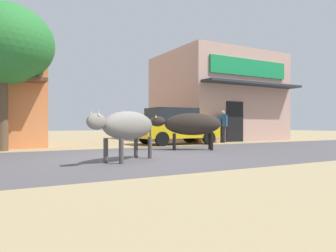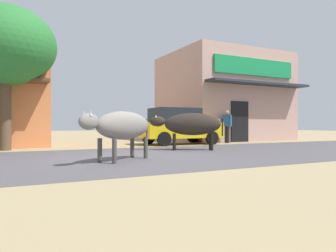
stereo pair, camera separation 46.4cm
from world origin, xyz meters
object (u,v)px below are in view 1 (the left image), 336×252
(cow_near_brown, at_px, (128,126))
(parked_hatchback_car, at_px, (175,126))
(roadside_tree, at_px, (2,44))
(pedestrian_by_shop, at_px, (223,124))
(cow_far_dark, at_px, (191,124))

(cow_near_brown, bearing_deg, parked_hatchback_car, 49.39)
(roadside_tree, xyz_separation_m, cow_near_brown, (2.60, -4.86, -2.77))
(roadside_tree, relative_size, cow_near_brown, 2.13)
(roadside_tree, xyz_separation_m, pedestrian_by_shop, (9.73, 0.23, -2.70))
(roadside_tree, height_order, parked_hatchback_car, roadside_tree)
(parked_hatchback_car, bearing_deg, roadside_tree, -177.85)
(parked_hatchback_car, distance_m, cow_near_brown, 6.75)
(parked_hatchback_car, height_order, pedestrian_by_shop, parked_hatchback_car)
(parked_hatchback_car, relative_size, cow_near_brown, 1.56)
(parked_hatchback_car, xyz_separation_m, pedestrian_by_shop, (2.74, -0.03, 0.10))
(roadside_tree, bearing_deg, parked_hatchback_car, 2.15)
(cow_near_brown, relative_size, cow_far_dark, 0.97)
(cow_near_brown, height_order, pedestrian_by_shop, pedestrian_by_shop)
(cow_near_brown, relative_size, pedestrian_by_shop, 1.48)
(roadside_tree, bearing_deg, cow_near_brown, -61.88)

